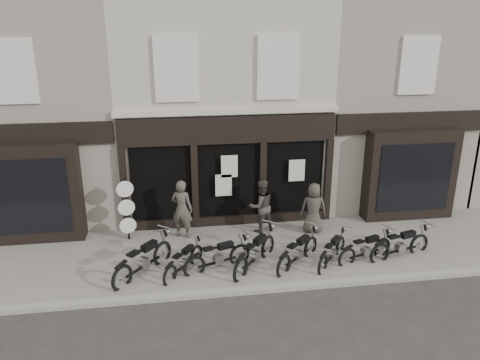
{
  "coord_description": "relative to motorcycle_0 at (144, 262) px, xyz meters",
  "views": [
    {
      "loc": [
        -1.82,
        -11.82,
        6.83
      ],
      "look_at": [
        0.18,
        1.6,
        2.17
      ],
      "focal_mm": 35.0,
      "sensor_mm": 36.0,
      "label": 1
    }
  ],
  "objects": [
    {
      "name": "pavement",
      "position": [
        2.77,
        0.91,
        -0.39
      ],
      "size": [
        30.0,
        4.2,
        0.12
      ],
      "primitive_type": "cube",
      "color": "slate",
      "rests_on": "ground_plane"
    },
    {
      "name": "man_right",
      "position": [
        5.43,
        1.9,
        0.52
      ],
      "size": [
        0.92,
        0.69,
        1.7
      ],
      "primitive_type": "imported",
      "rotation": [
        0.0,
        0.0,
        2.95
      ],
      "color": "#3D3A33",
      "rests_on": "pavement"
    },
    {
      "name": "man_left",
      "position": [
        1.15,
        2.18,
        0.64
      ],
      "size": [
        0.83,
        0.71,
        1.94
      ],
      "primitive_type": "imported",
      "rotation": [
        0.0,
        0.0,
        2.72
      ],
      "color": "#464239",
      "rests_on": "pavement"
    },
    {
      "name": "central_building",
      "position": [
        2.77,
        5.96,
        3.63
      ],
      "size": [
        7.3,
        6.22,
        8.34
      ],
      "color": "beige",
      "rests_on": "ground"
    },
    {
      "name": "motorcycle_7",
      "position": [
        7.54,
        -0.13,
        -0.03
      ],
      "size": [
        2.14,
        0.89,
        1.05
      ],
      "rotation": [
        0.0,
        0.0,
        0.27
      ],
      "color": "black",
      "rests_on": "ground"
    },
    {
      "name": "motorcycle_5",
      "position": [
        5.42,
        -0.12,
        -0.07
      ],
      "size": [
        1.46,
        1.63,
        0.95
      ],
      "rotation": [
        0.0,
        0.0,
        0.86
      ],
      "color": "black",
      "rests_on": "ground"
    },
    {
      "name": "kerb",
      "position": [
        2.77,
        -1.24,
        -0.38
      ],
      "size": [
        30.0,
        0.25,
        0.13
      ],
      "primitive_type": "cube",
      "color": "gray",
      "rests_on": "ground_plane"
    },
    {
      "name": "motorcycle_1",
      "position": [
        1.11,
        -0.04,
        -0.08
      ],
      "size": [
        1.32,
        1.67,
        0.92
      ],
      "rotation": [
        0.0,
        0.0,
        0.94
      ],
      "color": "black",
      "rests_on": "ground"
    },
    {
      "name": "motorcycle_6",
      "position": [
        6.44,
        -0.13,
        -0.07
      ],
      "size": [
        1.91,
        0.95,
        0.95
      ],
      "rotation": [
        0.0,
        0.0,
        0.35
      ],
      "color": "black",
      "rests_on": "ground"
    },
    {
      "name": "man_centre",
      "position": [
        3.74,
        2.22,
        0.57
      ],
      "size": [
        1.02,
        0.89,
        1.79
      ],
      "primitive_type": "imported",
      "rotation": [
        0.0,
        0.0,
        3.41
      ],
      "color": "#3B3630",
      "rests_on": "pavement"
    },
    {
      "name": "neighbour_left",
      "position": [
        -3.58,
        5.9,
        3.59
      ],
      "size": [
        5.6,
        6.73,
        8.34
      ],
      "color": "gray",
      "rests_on": "ground"
    },
    {
      "name": "motorcycle_3",
      "position": [
        3.14,
        -0.04,
        -0.01
      ],
      "size": [
        1.69,
        1.95,
        1.12
      ],
      "rotation": [
        0.0,
        0.0,
        0.89
      ],
      "color": "black",
      "rests_on": "ground"
    },
    {
      "name": "motorcycle_4",
      "position": [
        4.4,
        -0.1,
        -0.04
      ],
      "size": [
        1.73,
        1.67,
        1.04
      ],
      "rotation": [
        0.0,
        0.0,
        0.76
      ],
      "color": "black",
      "rests_on": "ground"
    },
    {
      "name": "advert_sign_post",
      "position": [
        -0.58,
        2.21,
        0.62
      ],
      "size": [
        0.53,
        0.34,
        2.19
      ],
      "rotation": [
        0.0,
        0.0,
        0.22
      ],
      "color": "black",
      "rests_on": "ground"
    },
    {
      "name": "motorcycle_0",
      "position": [
        0.0,
        0.0,
        0.0
      ],
      "size": [
        1.73,
        1.96,
        1.13
      ],
      "rotation": [
        0.0,
        0.0,
        0.87
      ],
      "color": "black",
      "rests_on": "ground"
    },
    {
      "name": "motorcycle_2",
      "position": [
        2.08,
        -0.01,
        -0.05
      ],
      "size": [
        2.01,
        1.05,
        1.02
      ],
      "rotation": [
        0.0,
        0.0,
        0.37
      ],
      "color": "black",
      "rests_on": "ground"
    },
    {
      "name": "ground_plane",
      "position": [
        2.77,
        0.01,
        -0.45
      ],
      "size": [
        90.0,
        90.0,
        0.0
      ],
      "primitive_type": "plane",
      "color": "#2D2B28",
      "rests_on": "ground"
    },
    {
      "name": "neighbour_right",
      "position": [
        9.12,
        5.9,
        3.59
      ],
      "size": [
        5.6,
        6.73,
        8.34
      ],
      "color": "gray",
      "rests_on": "ground"
    }
  ]
}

